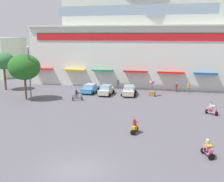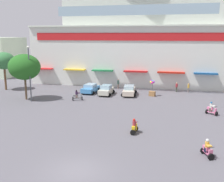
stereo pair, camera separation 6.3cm
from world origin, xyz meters
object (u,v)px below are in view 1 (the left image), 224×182
Objects in this scene: parked_car_1 at (106,90)px; plaza_tree_0 at (24,67)px; parked_car_2 at (129,90)px; parked_car_0 at (90,88)px; balloon_vendor_cart at (152,89)px; scooter_rider_0 at (77,96)px; pedestrian_2 at (188,87)px; pedestrian_0 at (118,83)px; scooter_rider_5 at (208,150)px; plaza_tree_2 at (4,61)px; pedestrian_3 at (176,87)px; streetlamp_near at (29,70)px; scooter_rider_3 at (212,109)px; scooter_rider_1 at (134,127)px.

plaza_tree_0 is at bearing -152.32° from parked_car_1.
plaza_tree_0 reaches higher than parked_car_2.
plaza_tree_0 is 1.49× the size of parked_car_2.
balloon_vendor_cart is (9.93, -0.13, 0.37)m from parked_car_0.
parked_car_2 is at bearing 36.27° from scooter_rider_0.
pedestrian_2 reaches higher than parked_car_2.
scooter_rider_0 is 0.61× the size of balloon_vendor_cart.
plaza_tree_0 is 4.19× the size of pedestrian_2.
pedestrian_0 reaches higher than parked_car_0.
parked_car_2 is at bearing 115.28° from scooter_rider_5.
scooter_rider_0 is 10.42m from pedestrian_0.
plaza_tree_2 is 29.14m from pedestrian_3.
streetlamp_near is (-10.06, -11.75, 3.48)m from pedestrian_0.
scooter_rider_3 reaches higher than scooter_rider_5.
pedestrian_3 is (10.74, 4.76, 0.12)m from parked_car_1.
streetlamp_near is (8.50, -6.55, -0.47)m from plaza_tree_2.
scooter_rider_5 is 25.90m from streetlamp_near.
parked_car_0 is 0.92× the size of parked_car_2.
plaza_tree_2 is 15.49m from parked_car_0.
pedestrian_3 is (9.92, -0.48, -0.08)m from pedestrian_0.
pedestrian_2 is at bearing 29.89° from scooter_rider_0.
balloon_vendor_cart is at bearing -144.33° from pedestrian_2.
plaza_tree_0 is 1.03× the size of plaza_tree_2.
pedestrian_0 is at bearing 105.82° from scooter_rider_1.
parked_car_2 is 9.97m from pedestrian_2.
plaza_tree_2 is 36.53m from scooter_rider_5.
scooter_rider_5 is 20.90m from balloon_vendor_cart.
scooter_rider_1 is 1.04× the size of scooter_rider_5.
plaza_tree_2 is 19.67m from pedestrian_0.
streetlamp_near is (-19.98, -11.26, 3.56)m from pedestrian_3.
scooter_rider_1 is (6.73, -15.59, -0.17)m from parked_car_1.
pedestrian_3 is (-1.87, 0.07, -0.02)m from pedestrian_2.
parked_car_1 is at bearing 123.77° from scooter_rider_5.
parked_car_0 is 2.56× the size of pedestrian_3.
parked_car_1 reaches higher than scooter_rider_5.
pedestrian_0 is at bearing 116.23° from scooter_rider_5.
scooter_rider_0 reaches higher than parked_car_0.
balloon_vendor_cart is at bearing -35.81° from pedestrian_0.
parked_car_1 reaches higher than parked_car_0.
parked_car_2 is at bearing -155.43° from pedestrian_2.
plaza_tree_0 reaches higher than scooter_rider_5.
streetlamp_near reaches higher than scooter_rider_3.
plaza_tree_0 is at bearing -171.06° from scooter_rider_0.
plaza_tree_2 is at bearing -178.44° from balloon_vendor_cart.
plaza_tree_0 is 25.67m from scooter_rider_3.
pedestrian_3 is (21.32, 10.30, -3.83)m from plaza_tree_0.
pedestrian_2 is (-2.08, 12.22, 0.26)m from scooter_rider_3.
parked_car_0 is 2.39× the size of pedestrian_0.
plaza_tree_2 is 3.77× the size of pedestrian_0.
streetlamp_near is (-9.24, -6.51, 3.68)m from parked_car_1.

